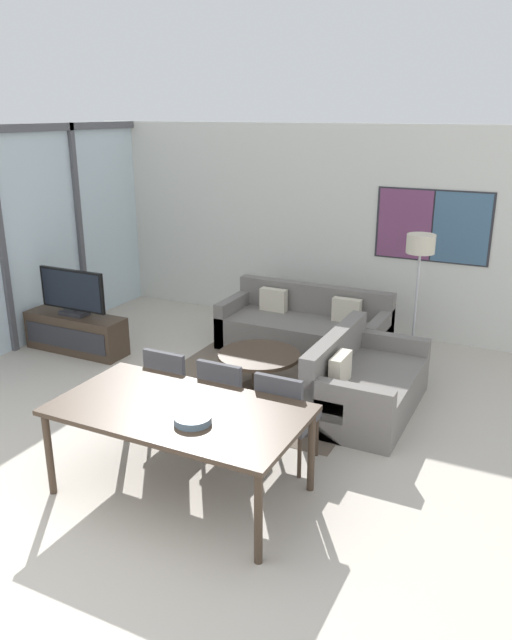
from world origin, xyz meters
TOP-DOWN VIEW (x-y plane):
  - ground_plane at (0.00, 0.00)m, footprint 24.00×24.00m
  - wall_back at (0.04, 5.57)m, footprint 7.74×0.09m
  - area_rug at (0.02, 3.13)m, footprint 2.38×2.07m
  - tv_console at (-2.59, 3.12)m, footprint 1.37×0.42m
  - television at (-2.59, 3.12)m, footprint 0.98×0.20m
  - sofa_main at (0.02, 4.50)m, footprint 2.13×0.90m
  - sofa_side at (1.18, 3.14)m, footprint 0.90×1.62m
  - coffee_table at (0.02, 3.13)m, footprint 0.91×0.91m
  - dining_table at (0.33, 1.07)m, footprint 1.98×1.09m
  - dining_chair_left at (-0.25, 1.84)m, footprint 0.46×0.46m
  - dining_chair_centre at (0.33, 1.83)m, footprint 0.46×0.46m
  - dining_chair_right at (0.91, 1.80)m, footprint 0.46×0.46m
  - fruit_bowl at (0.56, 0.91)m, footprint 0.28×0.28m
  - floor_lamp at (1.38, 4.59)m, footprint 0.33×0.33m

SIDE VIEW (x-z plane):
  - ground_plane at x=0.00m, z-range 0.00..0.00m
  - area_rug at x=0.02m, z-range 0.00..0.01m
  - tv_console at x=-2.59m, z-range 0.00..0.49m
  - sofa_side at x=1.18m, z-range -0.13..0.67m
  - sofa_main at x=0.02m, z-range -0.13..0.67m
  - coffee_table at x=0.02m, z-range 0.11..0.52m
  - dining_chair_left at x=-0.25m, z-range 0.05..0.94m
  - dining_chair_centre at x=0.33m, z-range 0.05..0.94m
  - dining_chair_right at x=0.91m, z-range 0.05..0.94m
  - dining_table at x=0.33m, z-range 0.32..1.07m
  - television at x=-2.59m, z-range 0.48..1.08m
  - fruit_bowl at x=0.56m, z-range 0.76..0.82m
  - floor_lamp at x=1.38m, z-range 0.55..2.16m
  - wall_back at x=0.04m, z-range 0.01..2.81m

